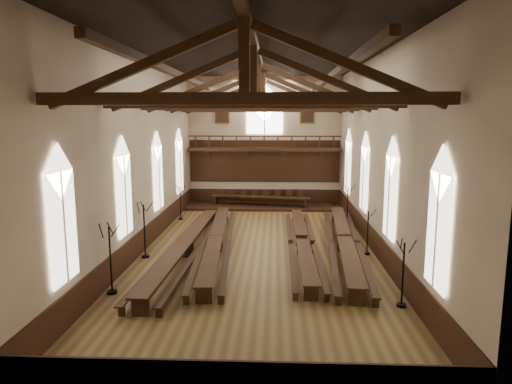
{
  "coord_description": "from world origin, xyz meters",
  "views": [
    {
      "loc": [
        0.88,
        -22.91,
        6.9
      ],
      "look_at": [
        -0.17,
        1.5,
        2.86
      ],
      "focal_mm": 32.0,
      "sensor_mm": 36.0,
      "label": 1
    }
  ],
  "objects_px": {
    "candelabrum_left_near": "(111,272)",
    "candelabrum_left_mid": "(145,241)",
    "dais": "(260,207)",
    "candelabrum_right_mid": "(367,241)",
    "refectory_row_c": "(302,240)",
    "candelabrum_right_near": "(402,286)",
    "refectory_row_a": "(186,244)",
    "candelabrum_right_far": "(347,212)",
    "refectory_row_d": "(345,239)",
    "candelabrum_left_far": "(181,209)",
    "high_table": "(260,198)",
    "refectory_row_b": "(216,239)"
  },
  "relations": [
    {
      "from": "candelabrum_left_near",
      "to": "candelabrum_right_near",
      "type": "relative_size",
      "value": 1.12
    },
    {
      "from": "dais",
      "to": "candelabrum_right_far",
      "type": "bearing_deg",
      "value": -41.65
    },
    {
      "from": "refectory_row_d",
      "to": "high_table",
      "type": "bearing_deg",
      "value": 113.28
    },
    {
      "from": "candelabrum_left_mid",
      "to": "refectory_row_d",
      "type": "bearing_deg",
      "value": 9.36
    },
    {
      "from": "refectory_row_a",
      "to": "candelabrum_right_far",
      "type": "bearing_deg",
      "value": 38.24
    },
    {
      "from": "candelabrum_right_mid",
      "to": "candelabrum_left_far",
      "type": "bearing_deg",
      "value": 145.94
    },
    {
      "from": "refectory_row_b",
      "to": "candelabrum_left_mid",
      "type": "height_order",
      "value": "candelabrum_left_mid"
    },
    {
      "from": "candelabrum_right_near",
      "to": "candelabrum_right_mid",
      "type": "distance_m",
      "value": 6.46
    },
    {
      "from": "candelabrum_left_mid",
      "to": "candelabrum_right_far",
      "type": "bearing_deg",
      "value": 34.38
    },
    {
      "from": "refectory_row_c",
      "to": "candelabrum_right_mid",
      "type": "distance_m",
      "value": 3.32
    },
    {
      "from": "refectory_row_a",
      "to": "candelabrum_left_near",
      "type": "relative_size",
      "value": 5.22
    },
    {
      "from": "refectory_row_d",
      "to": "candelabrum_right_mid",
      "type": "relative_size",
      "value": 6.44
    },
    {
      "from": "candelabrum_left_near",
      "to": "candelabrum_left_mid",
      "type": "height_order",
      "value": "candelabrum_left_near"
    },
    {
      "from": "candelabrum_left_mid",
      "to": "candelabrum_right_far",
      "type": "height_order",
      "value": "candelabrum_left_mid"
    },
    {
      "from": "high_table",
      "to": "candelabrum_right_far",
      "type": "relative_size",
      "value": 2.92
    },
    {
      "from": "candelabrum_left_far",
      "to": "candelabrum_left_mid",
      "type": "bearing_deg",
      "value": -90.0
    },
    {
      "from": "dais",
      "to": "candelabrum_right_near",
      "type": "relative_size",
      "value": 4.45
    },
    {
      "from": "refectory_row_b",
      "to": "candelabrum_right_far",
      "type": "bearing_deg",
      "value": 38.24
    },
    {
      "from": "candelabrum_left_mid",
      "to": "candelabrum_right_near",
      "type": "bearing_deg",
      "value": -26.11
    },
    {
      "from": "refectory_row_d",
      "to": "dais",
      "type": "xyz_separation_m",
      "value": [
        -4.78,
        11.11,
        -0.5
      ]
    },
    {
      "from": "candelabrum_left_near",
      "to": "candelabrum_right_mid",
      "type": "relative_size",
      "value": 1.22
    },
    {
      "from": "refectory_row_d",
      "to": "candelabrum_left_near",
      "type": "xyz_separation_m",
      "value": [
        -10.06,
        -6.32,
        0.27
      ]
    },
    {
      "from": "refectory_row_d",
      "to": "candelabrum_right_mid",
      "type": "bearing_deg",
      "value": -31.66
    },
    {
      "from": "refectory_row_a",
      "to": "dais",
      "type": "relative_size",
      "value": 1.31
    },
    {
      "from": "dais",
      "to": "candelabrum_left_mid",
      "type": "bearing_deg",
      "value": -112.47
    },
    {
      "from": "refectory_row_a",
      "to": "refectory_row_c",
      "type": "height_order",
      "value": "refectory_row_a"
    },
    {
      "from": "candelabrum_right_mid",
      "to": "candelabrum_left_mid",
      "type": "bearing_deg",
      "value": -174.75
    },
    {
      "from": "candelabrum_left_far",
      "to": "candelabrum_right_far",
      "type": "xyz_separation_m",
      "value": [
        11.1,
        -0.93,
        0.07
      ]
    },
    {
      "from": "refectory_row_a",
      "to": "candelabrum_left_far",
      "type": "bearing_deg",
      "value": 103.64
    },
    {
      "from": "refectory_row_c",
      "to": "candelabrum_right_near",
      "type": "relative_size",
      "value": 5.5
    },
    {
      "from": "candelabrum_right_near",
      "to": "candelabrum_left_mid",
      "type": "bearing_deg",
      "value": 153.89
    },
    {
      "from": "dais",
      "to": "candelabrum_right_mid",
      "type": "distance_m",
      "value": 13.13
    },
    {
      "from": "candelabrum_right_mid",
      "to": "candelabrum_right_far",
      "type": "relative_size",
      "value": 0.9
    },
    {
      "from": "refectory_row_c",
      "to": "candelabrum_left_mid",
      "type": "bearing_deg",
      "value": -168.27
    },
    {
      "from": "refectory_row_b",
      "to": "candelabrum_left_far",
      "type": "distance_m",
      "value": 7.8
    },
    {
      "from": "refectory_row_b",
      "to": "candelabrum_left_near",
      "type": "height_order",
      "value": "candelabrum_left_near"
    },
    {
      "from": "high_table",
      "to": "candelabrum_left_far",
      "type": "xyz_separation_m",
      "value": [
        -5.28,
        -4.24,
        -0.07
      ]
    },
    {
      "from": "refectory_row_d",
      "to": "candelabrum_left_mid",
      "type": "relative_size",
      "value": 5.37
    },
    {
      "from": "dais",
      "to": "high_table",
      "type": "height_order",
      "value": "high_table"
    },
    {
      "from": "refectory_row_d",
      "to": "candelabrum_right_far",
      "type": "bearing_deg",
      "value": 80.09
    },
    {
      "from": "candelabrum_left_near",
      "to": "candelabrum_left_far",
      "type": "height_order",
      "value": "candelabrum_left_near"
    },
    {
      "from": "candelabrum_left_far",
      "to": "candelabrum_left_near",
      "type": "bearing_deg",
      "value": -90.0
    },
    {
      "from": "refectory_row_a",
      "to": "candelabrum_right_mid",
      "type": "xyz_separation_m",
      "value": [
        9.13,
        0.62,
        0.13
      ]
    },
    {
      "from": "refectory_row_b",
      "to": "candelabrum_left_mid",
      "type": "relative_size",
      "value": 5.24
    },
    {
      "from": "candelabrum_left_mid",
      "to": "candelabrum_left_far",
      "type": "height_order",
      "value": "candelabrum_left_mid"
    },
    {
      "from": "dais",
      "to": "candelabrum_right_near",
      "type": "height_order",
      "value": "candelabrum_right_near"
    },
    {
      "from": "refectory_row_b",
      "to": "candelabrum_left_far",
      "type": "bearing_deg",
      "value": 115.2
    },
    {
      "from": "high_table",
      "to": "candelabrum_left_near",
      "type": "relative_size",
      "value": 2.66
    },
    {
      "from": "refectory_row_d",
      "to": "candelabrum_right_mid",
      "type": "xyz_separation_m",
      "value": [
        1.04,
        -0.64,
        0.12
      ]
    },
    {
      "from": "refectory_row_c",
      "to": "candelabrum_right_near",
      "type": "bearing_deg",
      "value": -65.24
    }
  ]
}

